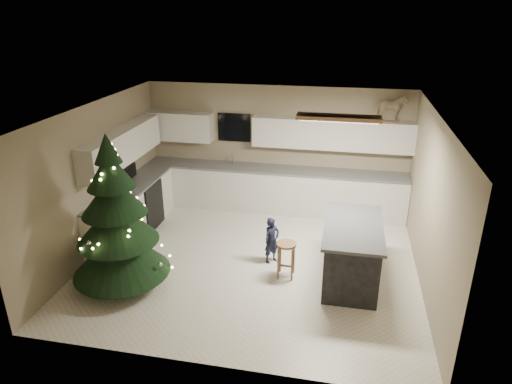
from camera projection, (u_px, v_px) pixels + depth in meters
The scene contains 8 objects.
ground_plane at pixel (252, 261), 7.86m from camera, with size 5.50×5.50×0.00m, color silver.
room_shell at pixel (253, 165), 7.19m from camera, with size 5.52×5.02×2.61m.
cabinetry at pixel (225, 183), 9.23m from camera, with size 5.50×3.20×2.00m.
island at pixel (351, 252), 7.19m from camera, with size 0.90×1.70×0.95m.
bar_stool at pixel (286, 251), 7.27m from camera, with size 0.31×0.31×0.60m.
christmas_tree at pixel (117, 226), 6.85m from camera, with size 1.54×1.48×2.45m.
toddler at pixel (272, 240), 7.70m from camera, with size 0.30×0.19×0.81m, color black.
rocking_horse at pixel (390, 108), 8.70m from camera, with size 0.65×0.41×0.53m.
Camera 1 is at (1.42, -6.67, 4.09)m, focal length 32.00 mm.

